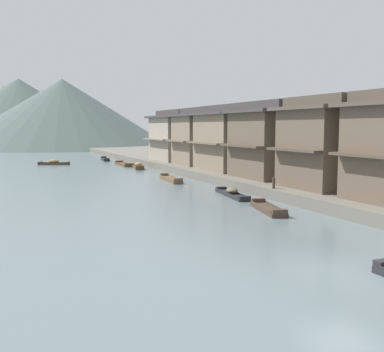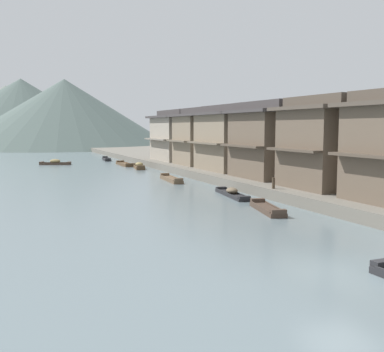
% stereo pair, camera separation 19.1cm
% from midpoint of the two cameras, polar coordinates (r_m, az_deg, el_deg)
% --- Properties ---
extents(ground_plane, '(400.00, 400.00, 0.00)m').
position_cam_midpoint_polar(ground_plane, '(16.66, 17.80, -11.10)').
color(ground_plane, slate).
extents(riverbank_right, '(18.00, 110.00, 0.73)m').
position_cam_midpoint_polar(riverbank_right, '(49.35, 8.42, 0.79)').
color(riverbank_right, '#6B665B').
rests_on(riverbank_right, ground).
extents(boat_moored_nearest, '(3.95, 2.54, 0.72)m').
position_cam_midpoint_polar(boat_moored_nearest, '(62.09, -16.66, 1.57)').
color(boat_moored_nearest, '#423328').
rests_on(boat_moored_nearest, ground).
extents(boat_moored_second, '(1.28, 5.02, 0.50)m').
position_cam_midpoint_polar(boat_moored_second, '(41.61, -2.75, -0.40)').
color(boat_moored_second, brown).
rests_on(boat_moored_second, ground).
extents(boat_moored_third, '(1.15, 5.40, 0.45)m').
position_cam_midpoint_polar(boat_moored_third, '(59.18, -8.48, 1.44)').
color(boat_moored_third, brown).
rests_on(boat_moored_third, ground).
extents(boat_moored_far, '(1.89, 4.28, 0.46)m').
position_cam_midpoint_polar(boat_moored_far, '(27.06, 9.10, -3.98)').
color(boat_moored_far, '#423328').
rests_on(boat_moored_far, ground).
extents(boat_midriver_drifting, '(1.58, 3.75, 0.76)m').
position_cam_midpoint_polar(boat_midriver_drifting, '(54.14, -6.71, 1.19)').
color(boat_midriver_drifting, brown).
rests_on(boat_midriver_drifting, ground).
extents(boat_midriver_upstream, '(1.59, 5.31, 0.61)m').
position_cam_midpoint_polar(boat_midriver_upstream, '(32.67, 4.76, -2.14)').
color(boat_midriver_upstream, '#232326').
rests_on(boat_midriver_upstream, ground).
extents(boat_upstream_distant, '(1.37, 4.83, 0.45)m').
position_cam_midpoint_polar(boat_upstream_distant, '(68.66, -10.68, 2.03)').
color(boat_upstream_distant, '#232326').
rests_on(boat_upstream_distant, ground).
extents(house_waterfront_second, '(5.38, 6.16, 6.14)m').
position_cam_midpoint_polar(house_waterfront_second, '(32.31, 15.69, 3.90)').
color(house_waterfront_second, brown).
rests_on(house_waterfront_second, riverbank_right).
extents(house_waterfront_tall, '(5.71, 6.82, 6.14)m').
position_cam_midpoint_polar(house_waterfront_tall, '(38.17, 9.28, 4.33)').
color(house_waterfront_tall, brown).
rests_on(house_waterfront_tall, riverbank_right).
extents(house_waterfront_narrow, '(6.11, 7.71, 6.14)m').
position_cam_midpoint_polar(house_waterfront_narrow, '(44.42, 4.64, 4.61)').
color(house_waterfront_narrow, '#7F705B').
rests_on(house_waterfront_narrow, riverbank_right).
extents(house_waterfront_far, '(7.05, 6.31, 6.14)m').
position_cam_midpoint_polar(house_waterfront_far, '(50.92, 1.49, 4.82)').
color(house_waterfront_far, '#7F705B').
rests_on(house_waterfront_far, riverbank_right).
extents(house_waterfront_end, '(6.75, 8.29, 6.14)m').
position_cam_midpoint_polar(house_waterfront_end, '(57.67, -1.67, 4.95)').
color(house_waterfront_end, gray).
rests_on(house_waterfront_end, riverbank_right).
extents(mooring_post_dock_mid, '(0.20, 0.20, 0.74)m').
position_cam_midpoint_polar(mooring_post_dock_mid, '(31.41, 9.81, -0.86)').
color(mooring_post_dock_mid, '#473828').
rests_on(mooring_post_dock_mid, riverbank_right).
extents(hill_far_west, '(54.31, 54.31, 16.91)m').
position_cam_midpoint_polar(hill_far_west, '(149.02, -22.03, 7.00)').
color(hill_far_west, slate).
rests_on(hill_far_west, ground).
extents(hill_far_centre, '(52.86, 52.86, 16.31)m').
position_cam_midpoint_polar(hill_far_centre, '(117.73, -15.59, 7.45)').
color(hill_far_centre, '#4C5B56').
rests_on(hill_far_centre, ground).
extents(hill_far_east, '(62.37, 62.37, 18.89)m').
position_cam_midpoint_polar(hill_far_east, '(146.87, -20.45, 7.47)').
color(hill_far_east, '#4C5B56').
rests_on(hill_far_east, ground).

